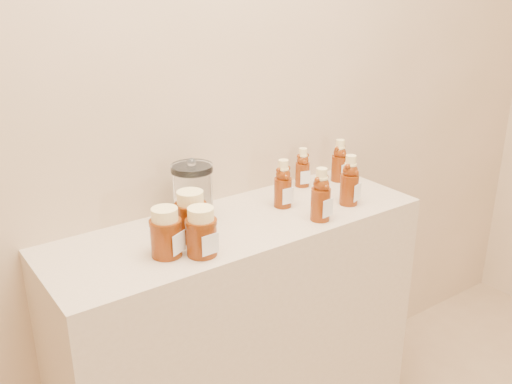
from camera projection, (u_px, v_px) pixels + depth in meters
wall_back at (201, 66)px, 1.73m from camera, size 3.50×0.02×2.70m
display_table at (241, 345)px, 1.91m from camera, size 1.20×0.40×0.90m
bear_bottle_back_left at (283, 180)px, 1.83m from camera, size 0.07×0.07×0.18m
bear_bottle_back_mid at (303, 165)px, 2.01m from camera, size 0.07×0.07×0.16m
bear_bottle_back_right at (340, 158)px, 2.06m from camera, size 0.07×0.07×0.17m
bear_bottle_front_left at (321, 191)px, 1.73m from camera, size 0.07×0.07×0.19m
bear_bottle_front_right at (350, 177)px, 1.85m from camera, size 0.08×0.08×0.19m
honey_jar_left at (166, 232)px, 1.52m from camera, size 0.12×0.12×0.14m
honey_jar_back at (191, 215)px, 1.61m from camera, size 0.11×0.11×0.15m
honey_jar_front at (201, 232)px, 1.52m from camera, size 0.09×0.09×0.14m
glass_canister at (193, 191)px, 1.73m from camera, size 0.17×0.17×0.20m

